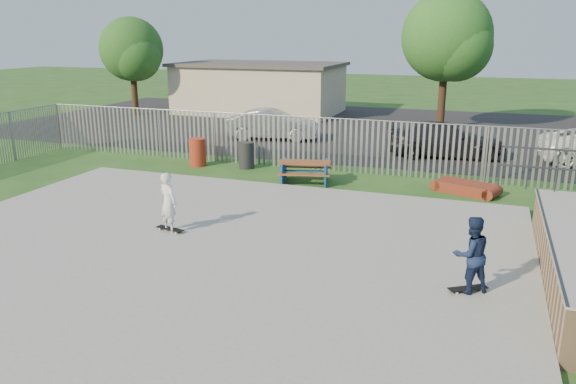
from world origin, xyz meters
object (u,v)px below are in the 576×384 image
(funbox, at_px, (466,188))
(skater_white, at_px, (168,202))
(tree_left, at_px, (131,49))
(tree_mid, at_px, (447,37))
(car_silver, at_px, (272,125))
(trash_bin_red, at_px, (198,152))
(trash_bin_grey, at_px, (246,155))
(picnic_table, at_px, (305,172))
(car_dark, at_px, (445,140))
(skater_navy, at_px, (471,255))

(funbox, distance_m, skater_white, 9.76)
(tree_left, relative_size, tree_mid, 0.84)
(car_silver, distance_m, skater_white, 13.77)
(tree_left, bearing_deg, trash_bin_red, -46.91)
(funbox, bearing_deg, trash_bin_grey, -164.70)
(picnic_table, height_order, trash_bin_red, trash_bin_red)
(funbox, height_order, tree_mid, tree_mid)
(car_dark, bearing_deg, skater_white, 145.04)
(funbox, bearing_deg, picnic_table, -153.71)
(trash_bin_grey, relative_size, tree_left, 0.17)
(funbox, height_order, car_dark, car_dark)
(car_silver, distance_m, car_dark, 8.36)
(tree_mid, bearing_deg, trash_bin_grey, -117.67)
(trash_bin_grey, relative_size, car_silver, 0.23)
(car_dark, bearing_deg, tree_mid, -3.05)
(skater_white, bearing_deg, tree_mid, -82.18)
(car_dark, bearing_deg, trash_bin_grey, 113.98)
(car_silver, height_order, skater_white, skater_white)
(picnic_table, height_order, tree_mid, tree_mid)
(funbox, relative_size, tree_mid, 0.27)
(skater_white, bearing_deg, picnic_table, -81.88)
(picnic_table, height_order, skater_navy, skater_navy)
(tree_mid, xyz_separation_m, skater_navy, (2.34, -20.59, -3.93))
(funbox, height_order, skater_white, skater_white)
(trash_bin_grey, xyz_separation_m, car_dark, (7.06, 4.68, 0.22))
(trash_bin_grey, distance_m, skater_navy, 12.23)
(car_silver, relative_size, tree_left, 0.73)
(trash_bin_red, bearing_deg, skater_navy, -38.66)
(picnic_table, height_order, funbox, picnic_table)
(trash_bin_red, distance_m, tree_left, 15.87)
(trash_bin_grey, distance_m, skater_white, 7.74)
(car_dark, bearing_deg, funbox, -178.13)
(car_dark, distance_m, tree_mid, 8.35)
(funbox, relative_size, car_dark, 0.40)
(trash_bin_grey, height_order, car_dark, car_dark)
(trash_bin_grey, distance_m, car_silver, 6.04)
(tree_left, bearing_deg, trash_bin_grey, -41.34)
(picnic_table, height_order, tree_left, tree_left)
(trash_bin_red, relative_size, tree_left, 0.18)
(car_dark, bearing_deg, picnic_table, 135.09)
(trash_bin_grey, xyz_separation_m, skater_navy, (8.58, -8.70, 0.42))
(trash_bin_grey, relative_size, car_dark, 0.21)
(trash_bin_red, height_order, tree_left, tree_left)
(car_dark, xyz_separation_m, skater_navy, (1.52, -13.38, 0.19))
(picnic_table, bearing_deg, car_dark, 41.48)
(tree_mid, relative_size, skater_navy, 4.66)
(funbox, height_order, car_silver, car_silver)
(car_silver, height_order, car_dark, car_silver)
(funbox, xyz_separation_m, tree_mid, (-1.94, 12.73, 4.67))
(trash_bin_grey, height_order, tree_left, tree_left)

